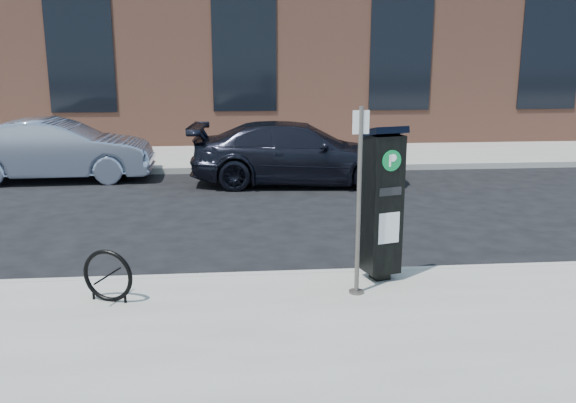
{
  "coord_description": "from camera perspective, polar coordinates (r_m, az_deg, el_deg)",
  "views": [
    {
      "loc": [
        -0.43,
        -7.63,
        2.93
      ],
      "look_at": [
        0.32,
        0.5,
        0.99
      ],
      "focal_mm": 38.0,
      "sensor_mm": 36.0,
      "label": 1
    }
  ],
  "objects": [
    {
      "name": "sign_pole",
      "position": [
        7.17,
        6.63,
        -0.19
      ],
      "size": [
        0.2,
        0.18,
        2.24
      ],
      "rotation": [
        0.0,
        0.0,
        0.16
      ],
      "color": "#5F5753",
      "rests_on": "sidewalk_near"
    },
    {
      "name": "car_silver",
      "position": [
        15.77,
        -20.84,
        4.53
      ],
      "size": [
        4.58,
        1.75,
        1.49
      ],
      "primitive_type": "imported",
      "rotation": [
        0.0,
        0.0,
        1.61
      ],
      "color": "#808CA4",
      "rests_on": "ground"
    },
    {
      "name": "curb_near",
      "position": [
        8.14,
        -1.91,
        -7.19
      ],
      "size": [
        60.0,
        0.12,
        0.16
      ],
      "primitive_type": "cube",
      "color": "#9E9B93",
      "rests_on": "ground"
    },
    {
      "name": "sidewalk_far",
      "position": [
        21.83,
        -4.1,
        5.82
      ],
      "size": [
        60.0,
        12.0,
        0.15
      ],
      "primitive_type": "cube",
      "color": "gray",
      "rests_on": "ground"
    },
    {
      "name": "car_dark",
      "position": [
        14.39,
        0.91,
        4.55
      ],
      "size": [
        5.16,
        2.45,
        1.45
      ],
      "primitive_type": "imported",
      "rotation": [
        0.0,
        0.0,
        1.49
      ],
      "color": "black",
      "rests_on": "ground"
    },
    {
      "name": "building",
      "position": [
        24.66,
        -4.43,
        16.16
      ],
      "size": [
        28.0,
        10.05,
        8.25
      ],
      "color": "#915742",
      "rests_on": "ground"
    },
    {
      "name": "curb_far",
      "position": [
        15.92,
        -3.63,
        3.0
      ],
      "size": [
        60.0,
        0.12,
        0.16
      ],
      "primitive_type": "cube",
      "color": "#9E9B93",
      "rests_on": "ground"
    },
    {
      "name": "parking_kiosk",
      "position": [
        7.72,
        8.83,
        -0.04
      ],
      "size": [
        0.55,
        0.51,
        1.98
      ],
      "rotation": [
        0.0,
        0.0,
        0.28
      ],
      "color": "black",
      "rests_on": "sidewalk_near"
    },
    {
      "name": "bike_rack",
      "position": [
        7.41,
        -16.51,
        -6.7
      ],
      "size": [
        0.61,
        0.27,
        0.63
      ],
      "rotation": [
        0.0,
        0.0,
        -0.36
      ],
      "color": "black",
      "rests_on": "sidewalk_near"
    },
    {
      "name": "ground",
      "position": [
        8.19,
        -1.92,
        -7.63
      ],
      "size": [
        120.0,
        120.0,
        0.0
      ],
      "primitive_type": "plane",
      "color": "black",
      "rests_on": "ground"
    }
  ]
}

